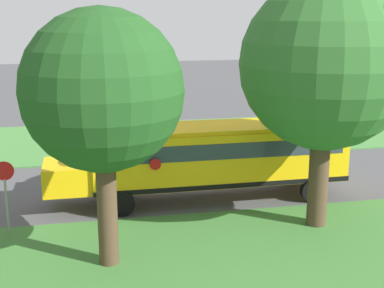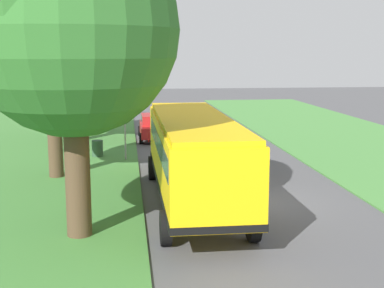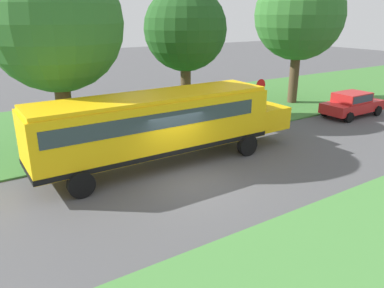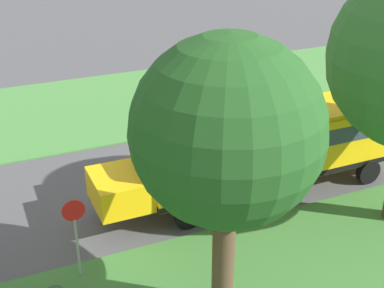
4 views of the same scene
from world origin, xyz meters
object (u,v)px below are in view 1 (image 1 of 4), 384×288
at_px(school_bus, 213,154).
at_px(stop_sign, 5,189).
at_px(oak_tree_roadside_mid, 102,89).
at_px(oak_tree_beside_bus, 332,62).

height_order(school_bus, stop_sign, school_bus).
distance_m(school_bus, oak_tree_roadside_mid, 7.79).
distance_m(oak_tree_roadside_mid, stop_sign, 5.78).
distance_m(school_bus, stop_sign, 8.31).
relative_size(school_bus, oak_tree_roadside_mid, 1.57).
bearing_deg(school_bus, stop_sign, 106.58).
height_order(oak_tree_roadside_mid, stop_sign, oak_tree_roadside_mid).
bearing_deg(oak_tree_roadside_mid, stop_sign, 50.41).
bearing_deg(oak_tree_beside_bus, stop_sign, 82.42).
xyz_separation_m(school_bus, oak_tree_beside_bus, (-3.86, -3.22, 4.12)).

